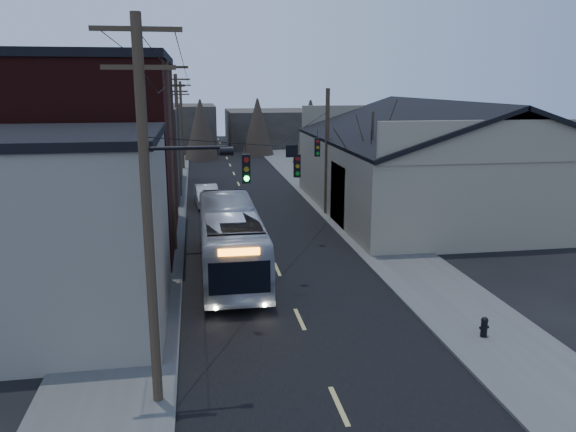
% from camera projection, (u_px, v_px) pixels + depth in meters
% --- Properties ---
extents(road_surface, '(9.00, 110.00, 0.02)m').
position_uv_depth(road_surface, '(247.00, 202.00, 42.59)').
color(road_surface, black).
rests_on(road_surface, ground).
extents(sidewalk_left, '(4.00, 110.00, 0.12)m').
position_uv_depth(sidewalk_left, '(159.00, 204.00, 41.55)').
color(sidewalk_left, '#474744').
rests_on(sidewalk_left, ground).
extents(sidewalk_right, '(4.00, 110.00, 0.12)m').
position_uv_depth(sidewalk_right, '(330.00, 199.00, 43.61)').
color(sidewalk_right, '#474744').
rests_on(sidewalk_right, ground).
extents(building_clapboard, '(8.00, 8.00, 7.00)m').
position_uv_depth(building_clapboard, '(50.00, 235.00, 20.20)').
color(building_clapboard, slate).
rests_on(building_clapboard, ground).
extents(building_brick, '(10.00, 12.00, 10.00)m').
position_uv_depth(building_brick, '(77.00, 156.00, 30.25)').
color(building_brick, black).
rests_on(building_brick, ground).
extents(building_left_far, '(9.00, 14.00, 7.00)m').
position_uv_depth(building_left_far, '(124.00, 150.00, 46.04)').
color(building_left_far, '#2D2924').
rests_on(building_left_far, ground).
extents(warehouse, '(16.16, 20.60, 7.73)m').
position_uv_depth(warehouse, '(438.00, 173.00, 39.23)').
color(warehouse, gray).
rests_on(warehouse, ground).
extents(building_far_left, '(10.00, 12.00, 6.00)m').
position_uv_depth(building_far_left, '(177.00, 128.00, 74.55)').
color(building_far_left, '#2D2924').
rests_on(building_far_left, ground).
extents(building_far_right, '(12.00, 14.00, 5.00)m').
position_uv_depth(building_far_right, '(269.00, 128.00, 81.52)').
color(building_far_right, '#2D2924').
rests_on(building_far_right, ground).
extents(bare_tree, '(0.40, 0.40, 7.20)m').
position_uv_depth(bare_tree, '(371.00, 174.00, 33.19)').
color(bare_tree, black).
rests_on(bare_tree, ground).
extents(utility_lines, '(11.24, 45.28, 10.50)m').
position_uv_depth(utility_lines, '(205.00, 146.00, 35.33)').
color(utility_lines, '#382B1E').
rests_on(utility_lines, ground).
extents(bus, '(2.73, 11.60, 3.23)m').
position_uv_depth(bus, '(230.00, 239.00, 26.64)').
color(bus, '#B0B4BC').
rests_on(bus, ground).
extents(parked_car, '(1.90, 4.66, 1.50)m').
position_uv_depth(parked_car, '(207.00, 196.00, 41.27)').
color(parked_car, '#AFB3B7').
rests_on(parked_car, ground).
extents(fire_hydrant, '(0.35, 0.25, 0.73)m').
position_uv_depth(fire_hydrant, '(484.00, 326.00, 19.69)').
color(fire_hydrant, black).
rests_on(fire_hydrant, sidewalk_right).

